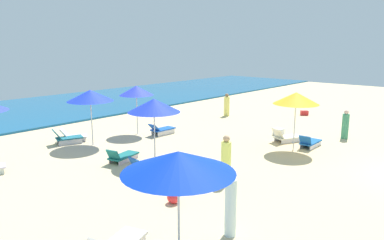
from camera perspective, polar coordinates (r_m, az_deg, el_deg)
name	(u,v)px	position (r m, az deg, el deg)	size (l,w,h in m)	color
ocean	(70,105)	(30.13, -18.49, 2.23)	(60.00, 11.97, 0.12)	#165C8D
umbrella_0	(178,162)	(7.35, -2.14, -6.60)	(2.33, 2.33, 2.66)	silver
umbrella_1	(154,105)	(14.75, -5.97, 2.27)	(2.13, 2.13, 2.60)	silver
lounge_chair_1_0	(145,165)	(14.06, -7.30, -7.05)	(1.31, 0.76, 0.64)	silver
lounge_chair_1_1	(122,156)	(15.37, -10.86, -5.57)	(1.54, 0.89, 0.63)	silver
umbrella_2	(136,91)	(19.43, -8.69, 4.57)	(1.81, 1.81, 2.60)	silver
lounge_chair_2_0	(162,130)	(19.51, -4.76, -1.50)	(1.48, 0.66, 0.66)	silver
umbrella_4	(90,96)	(17.71, -15.61, 3.69)	(2.15, 2.15, 2.65)	silver
lounge_chair_4_0	(67,138)	(18.72, -18.93, -2.66)	(1.49, 1.04, 0.75)	silver
lounge_chair_4_1	(73,136)	(19.14, -18.12, -2.40)	(1.39, 1.24, 0.69)	silver
umbrella_5	(296,98)	(16.77, 15.95, 3.28)	(2.01, 2.01, 2.67)	silver
lounge_chair_5_0	(310,142)	(17.96, 17.90, -3.35)	(1.45, 0.58, 0.67)	silver
lounge_chair_5_1	(286,137)	(18.62, 14.46, -2.56)	(1.61, 1.22, 0.73)	silver
beachgoer_0	(345,125)	(20.12, 22.81, -0.78)	(0.40, 0.40, 1.49)	#409168
beachgoer_1	(227,106)	(24.57, 5.44, 2.26)	(0.52, 0.52, 1.52)	#F9EA6E
beachgoer_2	(231,205)	(9.38, 6.04, -13.13)	(0.39, 0.39, 1.70)	white
beachgoer_3	(226,160)	(12.77, 5.33, -6.31)	(0.43, 0.43, 1.69)	#F0F96F
cooler_box_0	(304,113)	(25.88, 17.13, 1.05)	(0.48, 0.32, 0.31)	red
beach_ball_1	(173,197)	(11.33, -2.94, -11.95)	(0.39, 0.39, 0.39)	red
cooler_box_2	(278,132)	(19.86, 13.34, -1.80)	(0.56, 0.33, 0.38)	white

